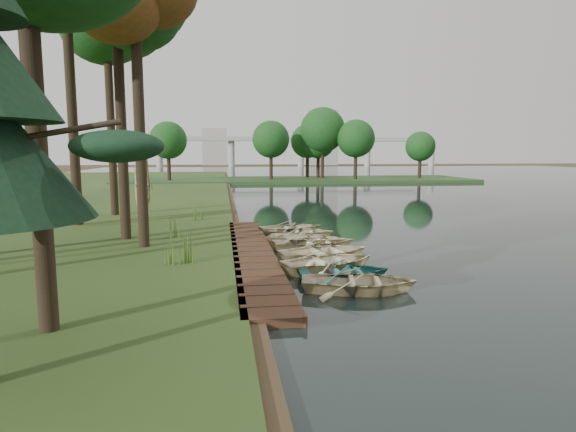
{
  "coord_description": "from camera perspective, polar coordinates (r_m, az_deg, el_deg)",
  "views": [
    {
      "loc": [
        -2.76,
        -18.89,
        4.21
      ],
      "look_at": [
        -0.06,
        0.83,
        1.57
      ],
      "focal_mm": 30.0,
      "sensor_mm": 36.0,
      "label": 1
    }
  ],
  "objects": [
    {
      "name": "far_trees",
      "position": [
        69.32,
        -1.67,
        9.39
      ],
      "size": [
        45.6,
        5.6,
        8.8
      ],
      "color": "black",
      "rests_on": "peninsula"
    },
    {
      "name": "rowboat_4",
      "position": [
        20.74,
        3.17,
        -2.97
      ],
      "size": [
        3.81,
        2.89,
        0.74
      ],
      "primitive_type": "imported",
      "rotation": [
        0.0,
        0.0,
        1.67
      ],
      "color": "beige",
      "rests_on": "water"
    },
    {
      "name": "ground",
      "position": [
        19.55,
        0.52,
        -4.87
      ],
      "size": [
        300.0,
        300.0,
        0.0
      ],
      "primitive_type": "plane",
      "color": "#3D2F1D"
    },
    {
      "name": "tree_2",
      "position": [
        21.48,
        -17.73,
        23.07
      ],
      "size": [
        3.78,
        3.78,
        11.58
      ],
      "color": "black",
      "rests_on": "bank"
    },
    {
      "name": "tree_6",
      "position": [
        32.95,
        -20.77,
        20.96
      ],
      "size": [
        5.09,
        5.09,
        14.11
      ],
      "color": "black",
      "rests_on": "bank"
    },
    {
      "name": "rowboat_7",
      "position": [
        24.91,
        0.42,
        -1.24
      ],
      "size": [
        3.7,
        2.95,
        0.69
      ],
      "primitive_type": "imported",
      "rotation": [
        0.0,
        0.0,
        1.76
      ],
      "color": "beige",
      "rests_on": "water"
    },
    {
      "name": "rowboat_6",
      "position": [
        23.73,
        1.53,
        -1.72
      ],
      "size": [
        3.66,
        2.99,
        0.66
      ],
      "primitive_type": "imported",
      "rotation": [
        0.0,
        0.0,
        1.33
      ],
      "color": "beige",
      "rests_on": "water"
    },
    {
      "name": "reeds_1",
      "position": [
        17.52,
        -11.69,
        -3.64
      ],
      "size": [
        0.6,
        0.6,
        1.1
      ],
      "primitive_type": "cone",
      "color": "#3F661E",
      "rests_on": "bank"
    },
    {
      "name": "bridge",
      "position": [
        139.73,
        -1.63,
        8.74
      ],
      "size": [
        95.9,
        4.0,
        8.6
      ],
      "color": "#A5A5A0",
      "rests_on": "ground"
    },
    {
      "name": "building_a",
      "position": [
        162.3,
        3.9,
        9.24
      ],
      "size": [
        10.0,
        8.0,
        18.0
      ],
      "primitive_type": "cube",
      "color": "#A5A5A0",
      "rests_on": "ground"
    },
    {
      "name": "rowboat_3",
      "position": [
        18.85,
        4.36,
        -4.03
      ],
      "size": [
        4.08,
        3.27,
        0.75
      ],
      "primitive_type": "imported",
      "rotation": [
        0.0,
        0.0,
        1.77
      ],
      "color": "beige",
      "rests_on": "water"
    },
    {
      "name": "reeds_0",
      "position": [
        17.38,
        -13.53,
        -4.08
      ],
      "size": [
        0.6,
        0.6,
        0.93
      ],
      "primitive_type": "cone",
      "color": "#3F661E",
      "rests_on": "bank"
    },
    {
      "name": "rowboat_5",
      "position": [
        21.63,
        2.24,
        -2.52
      ],
      "size": [
        4.35,
        3.83,
        0.75
      ],
      "primitive_type": "imported",
      "rotation": [
        0.0,
        0.0,
        1.15
      ],
      "color": "beige",
      "rests_on": "water"
    },
    {
      "name": "peninsula",
      "position": [
        69.84,
        1.08,
        4.29
      ],
      "size": [
        50.0,
        14.0,
        0.45
      ],
      "primitive_type": "cube",
      "color": "#27441E",
      "rests_on": "ground"
    },
    {
      "name": "stored_rowboat",
      "position": [
        28.94,
        -16.52,
        0.23
      ],
      "size": [
        3.87,
        2.97,
        0.74
      ],
      "primitive_type": "imported",
      "rotation": [
        3.14,
        0.0,
        1.45
      ],
      "color": "beige",
      "rests_on": "bank"
    },
    {
      "name": "tree_4",
      "position": [
        23.64,
        -19.73,
        22.52
      ],
      "size": [
        4.8,
        4.8,
        12.33
      ],
      "color": "black",
      "rests_on": "bank"
    },
    {
      "name": "reeds_3",
      "position": [
        28.38,
        -10.6,
        0.46
      ],
      "size": [
        0.6,
        0.6,
        0.93
      ],
      "primitive_type": "cone",
      "color": "#3F661E",
      "rests_on": "bank"
    },
    {
      "name": "building_b",
      "position": [
        163.91,
        -8.67,
        8.11
      ],
      "size": [
        8.0,
        8.0,
        12.0
      ],
      "primitive_type": "cube",
      "color": "#A5A5A0",
      "rests_on": "ground"
    },
    {
      "name": "reeds_2",
      "position": [
        22.8,
        -13.35,
        -1.18
      ],
      "size": [
        0.6,
        0.6,
        1.05
      ],
      "primitive_type": "cone",
      "color": "#3F661E",
      "rests_on": "bank"
    },
    {
      "name": "rowboat_2",
      "position": [
        17.22,
        4.97,
        -5.17
      ],
      "size": [
        4.2,
        3.53,
        0.74
      ],
      "primitive_type": "imported",
      "rotation": [
        0.0,
        0.0,
        1.88
      ],
      "color": "beige",
      "rests_on": "water"
    },
    {
      "name": "boardwalk",
      "position": [
        19.35,
        -4.19,
        -4.56
      ],
      "size": [
        1.6,
        16.0,
        0.3
      ],
      "primitive_type": "cube",
      "color": "#3D2517",
      "rests_on": "ground"
    },
    {
      "name": "rowboat_1",
      "position": [
        16.05,
        6.68,
        -6.33
      ],
      "size": [
        3.07,
        2.2,
        0.64
      ],
      "primitive_type": "imported",
      "rotation": [
        0.0,
        0.0,
        1.57
      ],
      "color": "teal",
      "rests_on": "water"
    },
    {
      "name": "rowboat_0",
      "position": [
        14.73,
        8.46,
        -7.46
      ],
      "size": [
        3.9,
        3.12,
        0.72
      ],
      "primitive_type": "imported",
      "rotation": [
        0.0,
        0.0,
        1.37
      ],
      "color": "beige",
      "rests_on": "water"
    }
  ]
}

